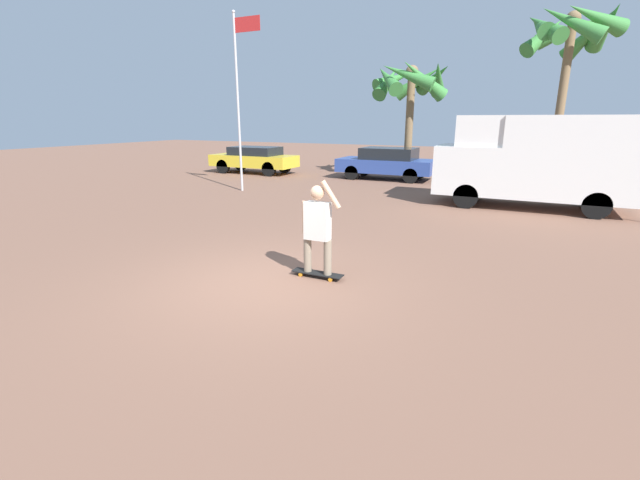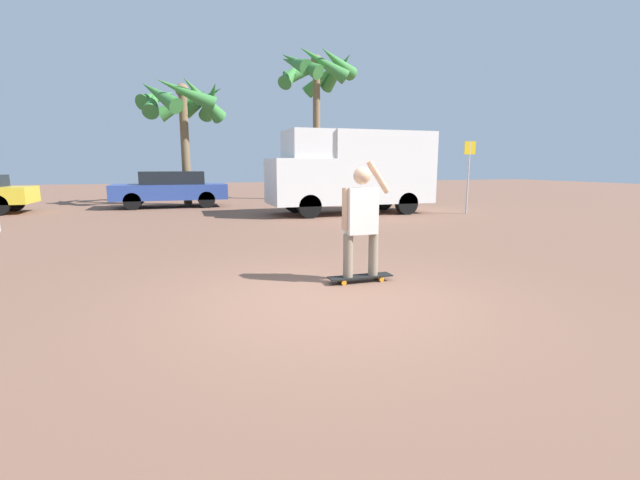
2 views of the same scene
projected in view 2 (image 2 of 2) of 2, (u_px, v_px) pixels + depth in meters
The scene contains 8 objects.
ground_plane at pixel (327, 301), 5.33m from camera, with size 80.00×80.00×0.00m, color brown.
skateboard at pixel (360, 277), 6.18m from camera, with size 0.94×0.23×0.09m.
person_skateboarder at pixel (361, 215), 6.03m from camera, with size 0.73×0.25×1.66m.
camper_van at pixel (353, 169), 14.95m from camera, with size 5.68×2.09×2.84m.
parked_car_blue at pixel (171, 188), 17.44m from camera, with size 4.44×1.88×1.45m.
palm_tree_near_van at pixel (315, 73), 20.50m from camera, with size 3.93×3.97×7.21m.
palm_tree_center_background at pixel (182, 101), 18.11m from camera, with size 3.85×3.79×5.35m.
street_sign at pixel (469, 168), 14.77m from camera, with size 0.44×0.06×2.50m.
Camera 2 is at (-1.67, -4.84, 1.65)m, focal length 24.00 mm.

